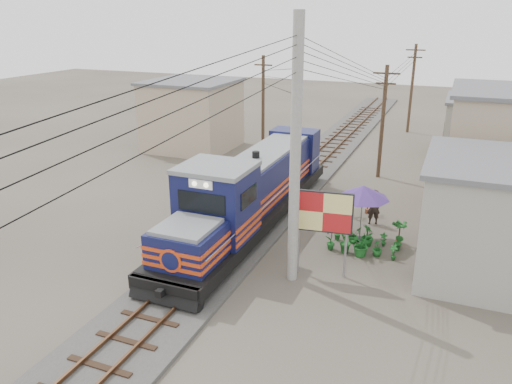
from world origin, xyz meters
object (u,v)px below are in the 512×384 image
at_px(billboard, 323,214).
at_px(vendor, 374,207).
at_px(locomotive, 251,192).
at_px(market_umbrella, 363,192).

distance_m(billboard, vendor, 6.27).
height_order(locomotive, vendor, locomotive).
bearing_deg(vendor, billboard, 56.97).
bearing_deg(billboard, vendor, 72.89).
bearing_deg(market_umbrella, locomotive, -176.16).
bearing_deg(vendor, locomotive, 1.34).
distance_m(locomotive, vendor, 6.09).
bearing_deg(vendor, market_umbrella, 60.93).
bearing_deg(locomotive, vendor, 24.31).
xyz_separation_m(market_umbrella, vendor, (0.23, 2.13, -1.44)).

